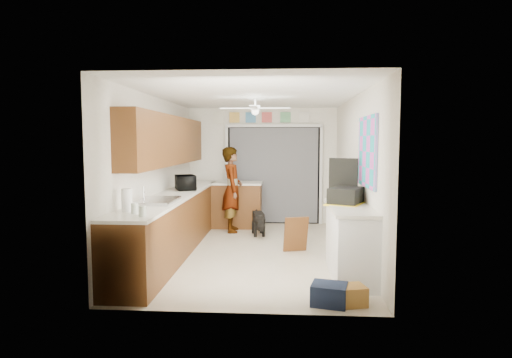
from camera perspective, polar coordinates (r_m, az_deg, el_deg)
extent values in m
plane|color=beige|center=(7.04, -0.21, -9.65)|extent=(5.00, 5.00, 0.00)
plane|color=white|center=(6.85, -0.22, 11.02)|extent=(5.00, 5.00, 0.00)
plane|color=white|center=(9.32, 0.84, 1.75)|extent=(3.20, 0.00, 3.20)
plane|color=white|center=(4.35, -2.47, -2.05)|extent=(3.20, 0.00, 3.20)
plane|color=white|center=(7.12, -13.17, 0.59)|extent=(0.00, 5.00, 5.00)
plane|color=white|center=(6.91, 13.14, 0.46)|extent=(0.00, 5.00, 5.00)
cube|color=brown|center=(7.15, -10.72, -5.82)|extent=(0.60, 4.80, 0.90)
cube|color=white|center=(7.07, -10.71, -2.08)|extent=(0.62, 4.80, 0.04)
cube|color=brown|center=(7.25, -11.58, 5.05)|extent=(0.32, 4.00, 0.80)
cube|color=silver|center=(6.11, -13.04, -2.91)|extent=(0.50, 0.76, 0.06)
cylinder|color=silver|center=(6.16, -14.75, -2.00)|extent=(0.03, 0.03, 0.22)
cube|color=brown|center=(8.95, -2.54, -3.54)|extent=(1.00, 0.60, 0.90)
cube|color=white|center=(8.89, -2.55, -0.55)|extent=(1.04, 0.64, 0.04)
cube|color=black|center=(9.30, 2.36, 0.50)|extent=(2.00, 0.06, 2.10)
cube|color=slate|center=(9.26, 2.36, 0.48)|extent=(1.90, 0.03, 2.05)
cube|color=white|center=(9.35, -3.90, 0.52)|extent=(0.06, 0.04, 2.10)
cube|color=white|center=(9.30, 8.65, 0.45)|extent=(0.06, 0.04, 2.10)
cube|color=white|center=(9.24, 2.38, 7.11)|extent=(2.10, 0.04, 0.06)
cube|color=#E9B54D|center=(9.34, -2.88, 8.19)|extent=(0.22, 0.02, 0.22)
cube|color=#4A8DC5|center=(9.31, -0.72, 8.21)|extent=(0.22, 0.02, 0.22)
cube|color=#DA5451|center=(9.29, 1.46, 8.22)|extent=(0.22, 0.02, 0.22)
cube|color=#63AE78|center=(9.28, 3.95, 8.21)|extent=(0.22, 0.02, 0.22)
cube|color=white|center=(9.29, 6.44, 8.19)|extent=(0.22, 0.02, 0.22)
cube|color=silver|center=(9.39, -5.03, 8.17)|extent=(0.22, 0.02, 0.26)
cube|color=white|center=(5.82, 12.47, -8.36)|extent=(0.50, 1.40, 0.90)
cube|color=white|center=(5.73, 12.46, -3.78)|extent=(0.54, 1.44, 0.04)
cube|color=#DF52CA|center=(5.90, 14.61, 3.55)|extent=(0.03, 1.15, 0.95)
cube|color=white|center=(7.03, -0.11, 9.39)|extent=(1.14, 1.14, 0.24)
imported|color=black|center=(7.56, -9.34, -0.47)|extent=(0.47, 0.55, 0.26)
cylinder|color=silver|center=(5.01, -14.91, -4.16)|extent=(0.11, 0.11, 0.12)
cylinder|color=silver|center=(5.22, -15.87, -3.79)|extent=(0.09, 0.09, 0.13)
cylinder|color=white|center=(5.40, -16.85, -2.71)|extent=(0.15, 0.15, 0.28)
cube|color=black|center=(5.98, 11.90, -2.16)|extent=(0.56, 0.62, 0.22)
cube|color=yellow|center=(5.99, 11.88, -3.20)|extent=(0.64, 0.71, 0.02)
cube|color=black|center=(6.24, 11.56, 0.45)|extent=(0.39, 0.20, 0.50)
cube|color=#B78839|center=(4.95, 12.32, -14.92)|extent=(0.40, 0.34, 0.22)
cube|color=#141D34|center=(4.92, 9.74, -14.91)|extent=(0.44, 0.39, 0.23)
cube|color=brown|center=(6.97, 5.34, -7.35)|extent=(0.42, 0.25, 0.58)
imported|color=white|center=(8.44, -3.20, -1.41)|extent=(0.47, 0.65, 1.68)
cube|color=black|center=(8.19, 0.32, -5.79)|extent=(0.38, 0.67, 0.49)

